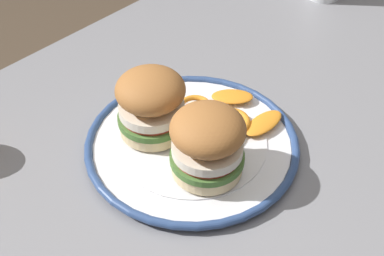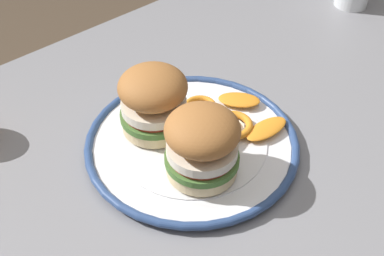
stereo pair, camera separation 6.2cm
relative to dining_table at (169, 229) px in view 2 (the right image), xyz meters
name	(u,v)px [view 2 (the right image)]	position (x,y,z in m)	size (l,w,h in m)	color
dining_table	(169,229)	(0.00, 0.00, 0.00)	(1.36, 0.82, 0.72)	gray
dinner_plate	(192,143)	(-0.08, -0.03, 0.11)	(0.31, 0.31, 0.02)	white
sandwich_half_left	(202,143)	(-0.05, 0.02, 0.17)	(0.10, 0.10, 0.10)	beige
sandwich_half_right	(154,100)	(-0.05, -0.09, 0.17)	(0.12, 0.12, 0.10)	beige
orange_peel_curled	(233,125)	(-0.14, -0.01, 0.12)	(0.06, 0.06, 0.01)	orange
orange_peel_strip_long	(239,100)	(-0.19, -0.05, 0.12)	(0.07, 0.07, 0.01)	orange
orange_peel_strip_short	(266,129)	(-0.17, 0.02, 0.12)	(0.08, 0.04, 0.01)	orange
orange_peel_small_curl	(200,107)	(-0.13, -0.08, 0.12)	(0.07, 0.07, 0.01)	orange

